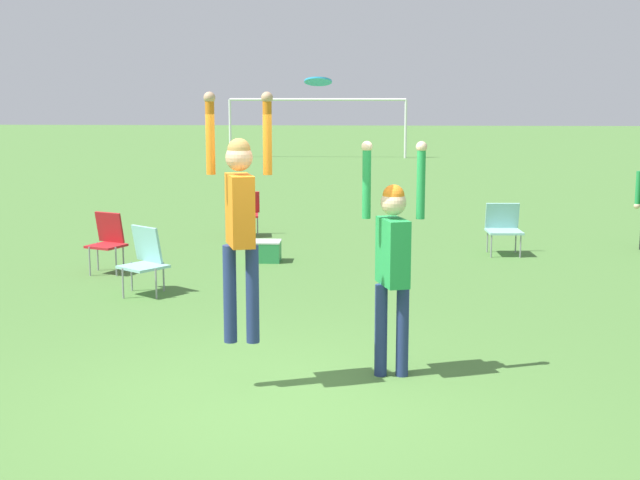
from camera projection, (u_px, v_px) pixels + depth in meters
The scene contains 10 objects.
ground_plane at pixel (275, 399), 7.89m from camera, with size 120.00×120.00×0.00m, color #4C7A38.
person_jumping at pixel (240, 211), 7.92m from camera, with size 0.61×0.50×2.26m.
person_defending at pixel (393, 253), 8.35m from camera, with size 0.61×0.49×2.24m.
frisbee at pixel (318, 81), 7.91m from camera, with size 0.25×0.24×0.08m.
camping_chair_0 at pixel (145, 257), 11.93m from camera, with size 0.72×0.81×0.89m.
camping_chair_1 at pixel (503, 225), 14.78m from camera, with size 0.58×0.62×0.84m.
camping_chair_2 at pixel (245, 210), 16.64m from camera, with size 0.56×0.59×0.82m.
camping_chair_3 at pixel (108, 238), 13.30m from camera, with size 0.61×0.67×0.89m.
cooler_box at pixel (266, 251), 14.17m from camera, with size 0.48×0.41×0.33m.
soccer_goal at pixel (317, 111), 35.30m from camera, with size 7.10×0.10×2.35m.
Camera 1 is at (0.78, -7.52, 2.72)m, focal length 50.00 mm.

